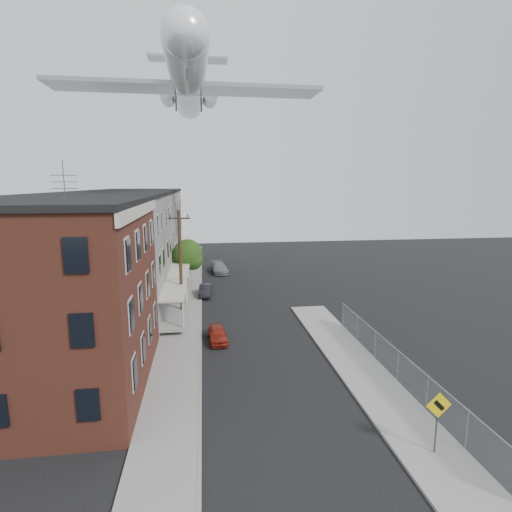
{
  "coord_description": "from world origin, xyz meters",
  "views": [
    {
      "loc": [
        -3.69,
        -14.7,
        11.09
      ],
      "look_at": [
        -0.87,
        6.42,
        7.19
      ],
      "focal_mm": 28.0,
      "sensor_mm": 36.0,
      "label": 1
    }
  ],
  "objects_px": {
    "utility_pole": "(180,262)",
    "airplane": "(188,82)",
    "street_tree": "(189,256)",
    "car_near": "(217,334)",
    "car_mid": "(205,291)",
    "car_far": "(219,268)",
    "warning_sign": "(438,413)"
  },
  "relations": [
    {
      "from": "warning_sign",
      "to": "street_tree",
      "type": "xyz_separation_m",
      "value": [
        -10.87,
        28.95,
        1.57
      ]
    },
    {
      "from": "car_mid",
      "to": "airplane",
      "type": "relative_size",
      "value": 0.12
    },
    {
      "from": "car_mid",
      "to": "car_near",
      "type": "bearing_deg",
      "value": -82.4
    },
    {
      "from": "car_far",
      "to": "warning_sign",
      "type": "bearing_deg",
      "value": -84.26
    },
    {
      "from": "street_tree",
      "to": "car_mid",
      "type": "bearing_deg",
      "value": -66.44
    },
    {
      "from": "car_near",
      "to": "airplane",
      "type": "xyz_separation_m",
      "value": [
        -1.91,
        13.23,
        19.91
      ]
    },
    {
      "from": "airplane",
      "to": "street_tree",
      "type": "bearing_deg",
      "value": 101.89
    },
    {
      "from": "car_near",
      "to": "car_far",
      "type": "xyz_separation_m",
      "value": [
        1.05,
        22.18,
        0.11
      ]
    },
    {
      "from": "warning_sign",
      "to": "street_tree",
      "type": "relative_size",
      "value": 0.54
    },
    {
      "from": "warning_sign",
      "to": "car_far",
      "type": "bearing_deg",
      "value": 101.78
    },
    {
      "from": "street_tree",
      "to": "car_near",
      "type": "height_order",
      "value": "street_tree"
    },
    {
      "from": "utility_pole",
      "to": "car_near",
      "type": "bearing_deg",
      "value": -64.41
    },
    {
      "from": "utility_pole",
      "to": "street_tree",
      "type": "bearing_deg",
      "value": 88.11
    },
    {
      "from": "warning_sign",
      "to": "street_tree",
      "type": "distance_m",
      "value": 30.96
    },
    {
      "from": "warning_sign",
      "to": "street_tree",
      "type": "bearing_deg",
      "value": 110.58
    },
    {
      "from": "utility_pole",
      "to": "street_tree",
      "type": "distance_m",
      "value": 10.0
    },
    {
      "from": "car_near",
      "to": "utility_pole",
      "type": "bearing_deg",
      "value": 111.99
    },
    {
      "from": "car_far",
      "to": "airplane",
      "type": "distance_m",
      "value": 21.93
    },
    {
      "from": "utility_pole",
      "to": "airplane",
      "type": "xyz_separation_m",
      "value": [
        0.84,
        7.5,
        15.78
      ]
    },
    {
      "from": "warning_sign",
      "to": "utility_pole",
      "type": "bearing_deg",
      "value": 120.48
    },
    {
      "from": "street_tree",
      "to": "car_near",
      "type": "xyz_separation_m",
      "value": [
        2.42,
        -15.66,
        -2.91
      ]
    },
    {
      "from": "airplane",
      "to": "car_near",
      "type": "bearing_deg",
      "value": -81.79
    },
    {
      "from": "warning_sign",
      "to": "airplane",
      "type": "relative_size",
      "value": 0.1
    },
    {
      "from": "street_tree",
      "to": "airplane",
      "type": "height_order",
      "value": "airplane"
    },
    {
      "from": "car_mid",
      "to": "airplane",
      "type": "bearing_deg",
      "value": 133.45
    },
    {
      "from": "street_tree",
      "to": "airplane",
      "type": "relative_size",
      "value": 0.19
    },
    {
      "from": "utility_pole",
      "to": "car_far",
      "type": "bearing_deg",
      "value": 76.99
    },
    {
      "from": "utility_pole",
      "to": "car_mid",
      "type": "bearing_deg",
      "value": 71.81
    },
    {
      "from": "car_mid",
      "to": "car_far",
      "type": "xyz_separation_m",
      "value": [
        1.8,
        10.36,
        0.09
      ]
    },
    {
      "from": "warning_sign",
      "to": "airplane",
      "type": "xyz_separation_m",
      "value": [
        -10.36,
        26.52,
        18.57
      ]
    },
    {
      "from": "car_near",
      "to": "car_far",
      "type": "height_order",
      "value": "car_far"
    },
    {
      "from": "street_tree",
      "to": "airplane",
      "type": "xyz_separation_m",
      "value": [
        0.51,
        -2.42,
        17.01
      ]
    }
  ]
}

